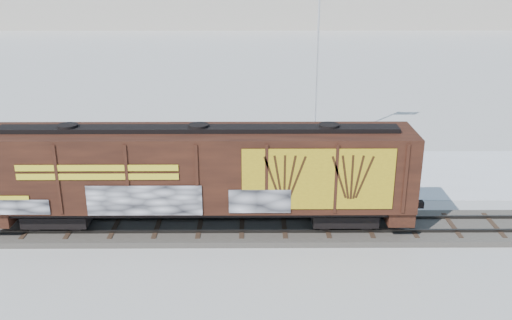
{
  "coord_description": "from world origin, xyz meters",
  "views": [
    {
      "loc": [
        -1.48,
        -24.36,
        12.43
      ],
      "look_at": [
        -1.31,
        3.0,
        2.51
      ],
      "focal_mm": 40.0,
      "sensor_mm": 36.0,
      "label": 1
    }
  ],
  "objects_px": {
    "car_silver": "(263,162)",
    "car_dark": "(346,160)",
    "hopper_railcar": "(200,171)",
    "car_white": "(289,166)",
    "flagpole": "(318,83)"
  },
  "relations": [
    {
      "from": "car_dark",
      "to": "car_silver",
      "type": "bearing_deg",
      "value": 116.84
    },
    {
      "from": "flagpole",
      "to": "car_dark",
      "type": "distance_m",
      "value": 6.0
    },
    {
      "from": "car_white",
      "to": "car_dark",
      "type": "bearing_deg",
      "value": -86.58
    },
    {
      "from": "hopper_railcar",
      "to": "car_silver",
      "type": "xyz_separation_m",
      "value": [
        3.02,
        7.69,
        -2.38
      ]
    },
    {
      "from": "flagpole",
      "to": "car_white",
      "type": "bearing_deg",
      "value": -109.79
    },
    {
      "from": "hopper_railcar",
      "to": "car_silver",
      "type": "height_order",
      "value": "hopper_railcar"
    },
    {
      "from": "hopper_railcar",
      "to": "car_white",
      "type": "relative_size",
      "value": 3.75
    },
    {
      "from": "car_dark",
      "to": "car_white",
      "type": "bearing_deg",
      "value": 137.7
    },
    {
      "from": "hopper_railcar",
      "to": "car_dark",
      "type": "distance_m",
      "value": 11.66
    },
    {
      "from": "car_silver",
      "to": "car_dark",
      "type": "bearing_deg",
      "value": -105.53
    },
    {
      "from": "car_white",
      "to": "car_dark",
      "type": "xyz_separation_m",
      "value": [
        3.56,
        1.69,
        -0.21
      ]
    },
    {
      "from": "flagpole",
      "to": "car_white",
      "type": "height_order",
      "value": "flagpole"
    },
    {
      "from": "hopper_railcar",
      "to": "flagpole",
      "type": "bearing_deg",
      "value": 61.86
    },
    {
      "from": "flagpole",
      "to": "hopper_railcar",
      "type": "bearing_deg",
      "value": -118.14
    },
    {
      "from": "flagpole",
      "to": "car_silver",
      "type": "distance_m",
      "value": 7.16
    }
  ]
}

